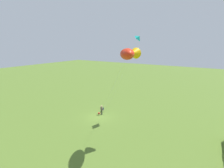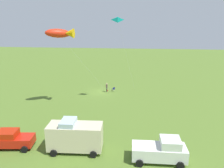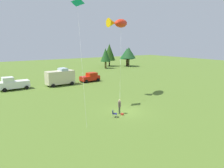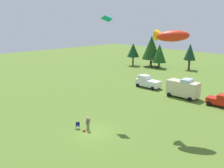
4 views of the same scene
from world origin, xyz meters
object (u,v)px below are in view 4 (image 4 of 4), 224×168
kite_large_fish (170,36)px  kite_delta_teal (108,18)px  folding_chair (78,125)px  person_kite_flyer (88,122)px  car_red_sedan (222,101)px  van_camper_beige (183,88)px  backpack_on_grass (84,131)px  truck_white_pickup (148,82)px

kite_large_fish → kite_delta_teal: bearing=-164.0°
folding_chair → kite_delta_teal: 14.30m
person_kite_flyer → folding_chair: person_kite_flyer is taller
car_red_sedan → kite_large_fish: 16.23m
van_camper_beige → kite_delta_teal: size_ratio=0.40×
person_kite_flyer → folding_chair: size_ratio=2.12×
van_camper_beige → backpack_on_grass: bearing=-94.4°
van_camper_beige → kite_delta_teal: 18.83m
van_camper_beige → car_red_sedan: 6.77m
backpack_on_grass → kite_delta_teal: bearing=112.2°
person_kite_flyer → backpack_on_grass: 1.08m
truck_white_pickup → kite_delta_teal: 20.34m
truck_white_pickup → van_camper_beige: size_ratio=0.92×
backpack_on_grass → van_camper_beige: size_ratio=0.06×
folding_chair → van_camper_beige: 20.99m
backpack_on_grass → kite_large_fish: (5.55, 8.59, 11.11)m
truck_white_pickup → van_camper_beige: 8.47m
backpack_on_grass → van_camper_beige: bearing=89.2°
person_kite_flyer → kite_delta_teal: size_ratio=0.13×
kite_delta_teal → backpack_on_grass: bearing=-67.8°
folding_chair → truck_white_pickup: truck_white_pickup is taller
kite_large_fish → kite_delta_teal: size_ratio=0.87×
backpack_on_grass → truck_white_pickup: 23.11m
folding_chair → kite_delta_teal: bearing=144.2°
folding_chair → car_red_sedan: 22.69m
folding_chair → van_camper_beige: van_camper_beige is taller
car_red_sedan → kite_large_fish: size_ratio=0.37×
backpack_on_grass → kite_delta_teal: kite_delta_teal is taller
van_camper_beige → kite_large_fish: (5.26, -12.24, 9.58)m
van_camper_beige → kite_large_fish: size_ratio=0.46×
person_kite_flyer → van_camper_beige: size_ratio=0.31×
truck_white_pickup → van_camper_beige: van_camper_beige is taller
truck_white_pickup → car_red_sedan: 15.15m
backpack_on_grass → truck_white_pickup: bearing=110.6°
person_kite_flyer → kite_large_fish: 14.10m
person_kite_flyer → backpack_on_grass: bearing=-74.2°
car_red_sedan → kite_delta_teal: 21.49m
van_camper_beige → kite_delta_teal: kite_delta_teal is taller
car_red_sedan → kite_delta_teal: (-9.57, -14.81, 12.28)m
person_kite_flyer → kite_large_fish: bearing=72.8°
truck_white_pickup → car_red_sedan: (15.14, -0.53, -0.15)m
backpack_on_grass → kite_large_fish: bearing=57.1°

